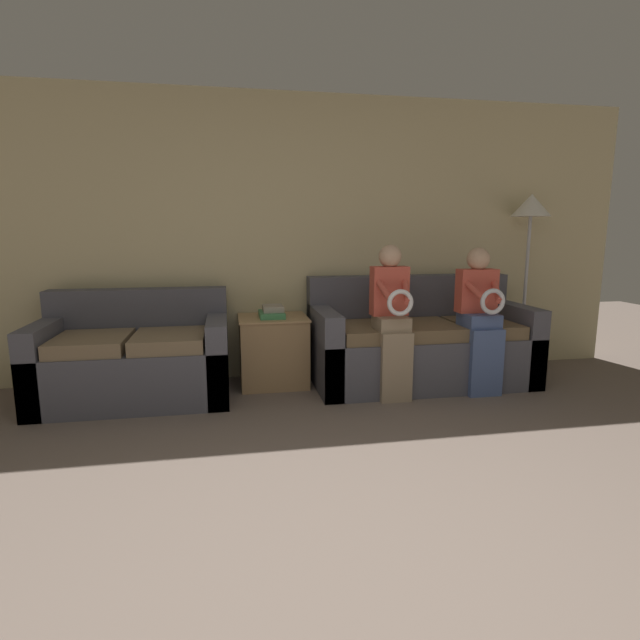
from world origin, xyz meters
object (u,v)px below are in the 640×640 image
child_left_seated (392,314)px  couch_side (136,360)px  floor_lamp (530,218)px  couch_main (419,345)px  book_stack (272,312)px  child_right_seated (481,313)px  side_shelf (273,350)px

child_left_seated → couch_side: bearing=170.8°
floor_lamp → couch_main: bearing=-169.2°
couch_main → book_stack: bearing=174.0°
child_right_seated → floor_lamp: bearing=37.3°
book_stack → floor_lamp: floor_lamp is taller
couch_side → book_stack: bearing=8.8°
child_left_seated → child_right_seated: (0.77, -0.00, -0.02)m
child_left_seated → child_right_seated: bearing=-0.2°
couch_side → book_stack: (1.12, 0.17, 0.33)m
couch_main → floor_lamp: bearing=10.8°
child_left_seated → floor_lamp: 1.83m
child_right_seated → floor_lamp: size_ratio=0.72×
side_shelf → book_stack: book_stack is taller
couch_main → child_right_seated: 0.63m
child_left_seated → side_shelf: (-0.92, 0.51, -0.38)m
couch_main → couch_side: size_ratio=1.30×
couch_main → couch_side: bearing=-179.1°
couch_side → side_shelf: (1.13, 0.18, -0.01)m
couch_side → child_right_seated: child_right_seated is taller
child_right_seated → floor_lamp: (0.78, 0.59, 0.79)m
child_right_seated → floor_lamp: floor_lamp is taller
book_stack → floor_lamp: size_ratio=0.18×
couch_main → side_shelf: bearing=173.8°
couch_side → couch_main: bearing=0.9°
couch_side → floor_lamp: floor_lamp is taller
couch_side → book_stack: couch_side is taller
couch_main → book_stack: couch_main is taller
floor_lamp → child_right_seated: bearing=-142.7°
book_stack → child_right_seated: bearing=-16.8°
child_right_seated → couch_side: bearing=173.2°
book_stack → couch_side: bearing=-171.2°
child_left_seated → floor_lamp: bearing=20.9°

